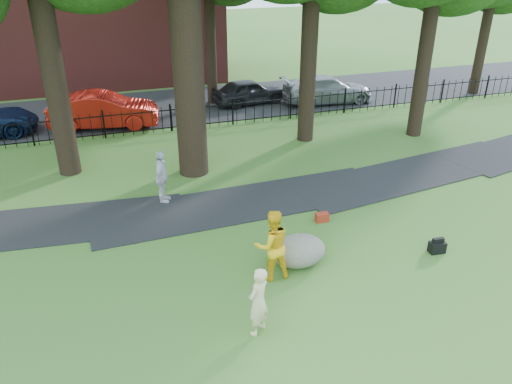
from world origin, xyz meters
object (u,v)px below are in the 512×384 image
object	(u,v)px
boulder	(299,249)
red_sedan	(104,110)
man	(272,245)
woman	(258,301)

from	to	relation	value
boulder	red_sedan	xyz separation A→B (m)	(-4.32, 13.49, 0.39)
man	boulder	size ratio (longest dim) A/B	1.30
man	red_sedan	xyz separation A→B (m)	(-3.40, 13.87, -0.14)
man	boulder	xyz separation A→B (m)	(0.92, 0.38, -0.53)
woman	red_sedan	size ratio (longest dim) A/B	0.34
woman	boulder	size ratio (longest dim) A/B	1.13
man	red_sedan	distance (m)	14.28
man	boulder	distance (m)	1.13
man	boulder	bearing A→B (deg)	-156.93
boulder	red_sedan	bearing A→B (deg)	107.75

